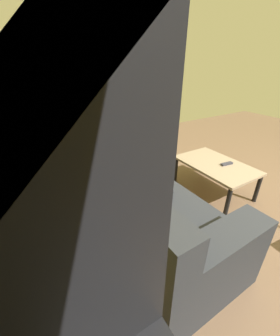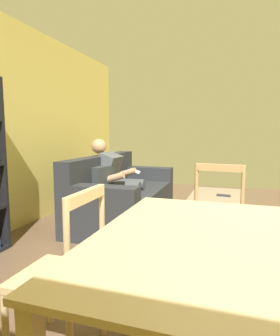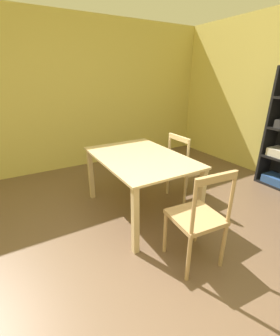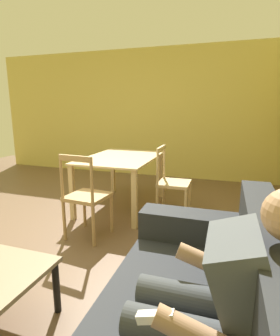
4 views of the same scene
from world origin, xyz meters
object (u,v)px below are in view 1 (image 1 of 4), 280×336
couch (135,205)px  person_lounging (131,186)px  tv_remote (227,164)px  coffee_table (216,167)px

couch → person_lounging: size_ratio=1.86×
person_lounging → tv_remote: (0.05, -1.46, -0.16)m
tv_remote → person_lounging: bearing=-80.7°
person_lounging → tv_remote: bearing=-87.9°
couch → coffee_table: (0.10, -1.30, 0.04)m
couch → coffee_table: size_ratio=2.13×
coffee_table → tv_remote: 0.14m
person_lounging → coffee_table: 1.38m
couch → tv_remote: bearing=-89.3°
person_lounging → coffee_table: size_ratio=1.15×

